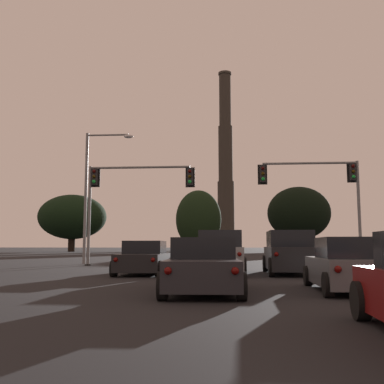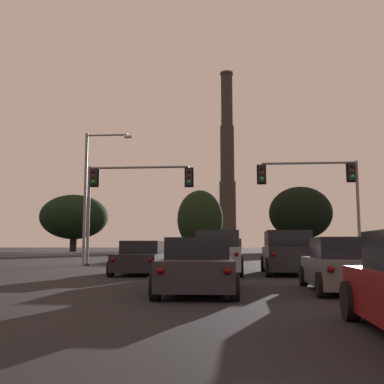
{
  "view_description": "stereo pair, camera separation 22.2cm",
  "coord_description": "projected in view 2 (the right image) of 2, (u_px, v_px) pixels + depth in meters",
  "views": [
    {
      "loc": [
        0.24,
        0.07,
        1.22
      ],
      "look_at": [
        -2.58,
        38.21,
        5.8
      ],
      "focal_mm": 42.0,
      "sensor_mm": 36.0,
      "label": 1
    },
    {
      "loc": [
        0.46,
        0.09,
        1.22
      ],
      "look_at": [
        -2.58,
        38.21,
        5.8
      ],
      "focal_mm": 42.0,
      "sensor_mm": 36.0,
      "label": 2
    }
  ],
  "objects": [
    {
      "name": "sedan_center_lane_second",
      "position": [
        198.0,
        266.0,
        11.95
      ],
      "size": [
        2.1,
        4.75,
        1.43
      ],
      "rotation": [
        0.0,
        0.0,
        0.03
      ],
      "color": "#232328",
      "rests_on": "ground_plane"
    },
    {
      "name": "treeline_right_mid",
      "position": [
        200.0,
        219.0,
        91.13
      ],
      "size": [
        9.26,
        8.33,
        12.48
      ],
      "color": "black",
      "rests_on": "ground_plane"
    },
    {
      "name": "treeline_left_mid",
      "position": [
        74.0,
        217.0,
        91.64
      ],
      "size": [
        13.85,
        12.46,
        11.6
      ],
      "color": "black",
      "rests_on": "ground_plane"
    },
    {
      "name": "hatchback_right_lane_second",
      "position": [
        344.0,
        266.0,
        12.01
      ],
      "size": [
        2.03,
        4.16,
        1.44
      ],
      "rotation": [
        0.0,
        0.0,
        -0.03
      ],
      "color": "#4C4F54",
      "rests_on": "ground_plane"
    },
    {
      "name": "treeline_center_right",
      "position": [
        300.0,
        213.0,
        89.93
      ],
      "size": [
        12.55,
        11.29,
        13.03
      ],
      "color": "black",
      "rests_on": "ground_plane"
    },
    {
      "name": "traffic_light_overhead_right",
      "position": [
        324.0,
        185.0,
        27.14
      ],
      "size": [
        6.17,
        0.5,
        6.33
      ],
      "color": "slate",
      "rests_on": "ground_plane"
    },
    {
      "name": "suv_center_lane_front",
      "position": [
        219.0,
        253.0,
        19.52
      ],
      "size": [
        2.21,
        4.95,
        1.86
      ],
      "rotation": [
        0.0,
        0.0,
        -0.02
      ],
      "color": "gray",
      "rests_on": "ground_plane"
    },
    {
      "name": "traffic_light_overhead_left",
      "position": [
        124.0,
        188.0,
        27.95
      ],
      "size": [
        6.78,
        0.5,
        6.18
      ],
      "color": "slate",
      "rests_on": "ground_plane"
    },
    {
      "name": "street_lamp",
      "position": [
        93.0,
        183.0,
        30.32
      ],
      "size": [
        3.28,
        0.36,
        8.87
      ],
      "color": "slate",
      "rests_on": "ground_plane"
    },
    {
      "name": "suv_right_lane_front",
      "position": [
        287.0,
        253.0,
        19.39
      ],
      "size": [
        2.21,
        4.95,
        1.86
      ],
      "rotation": [
        0.0,
        0.0,
        -0.03
      ],
      "color": "black",
      "rests_on": "ground_plane"
    },
    {
      "name": "smokestack",
      "position": [
        228.0,
        178.0,
        139.16
      ],
      "size": [
        8.17,
        8.17,
        56.15
      ],
      "color": "#2B2722",
      "rests_on": "ground_plane"
    },
    {
      "name": "sedan_left_lane_front",
      "position": [
        142.0,
        258.0,
        19.49
      ],
      "size": [
        2.05,
        4.73,
        1.43
      ],
      "rotation": [
        0.0,
        0.0,
        0.02
      ],
      "color": "black",
      "rests_on": "ground_plane"
    }
  ]
}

